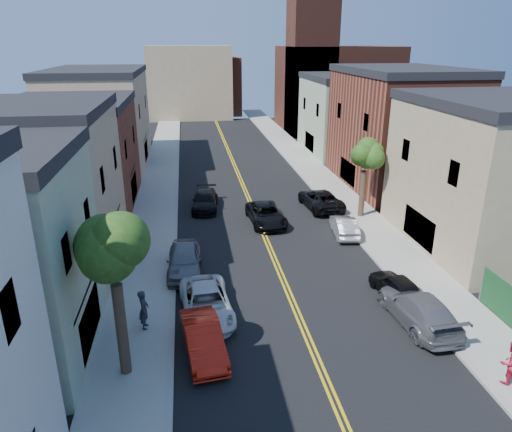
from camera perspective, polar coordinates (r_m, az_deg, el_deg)
name	(u,v)px	position (r m, az deg, el deg)	size (l,w,h in m)	color
sidewalk_left	(157,187)	(44.19, -11.86, 3.41)	(3.20, 100.00, 0.15)	gray
sidewalk_right	(324,180)	(45.94, 8.23, 4.29)	(3.20, 100.00, 0.15)	gray
curb_left	(177,187)	(44.11, -9.60, 3.53)	(0.30, 100.00, 0.15)	gray
curb_right	(306,181)	(45.48, 6.11, 4.22)	(0.30, 100.00, 0.15)	gray
bldg_left_tan_near	(31,194)	(29.85, -25.64, 2.44)	(9.00, 10.00, 9.00)	#998466
bldg_left_brick	(73,158)	(40.25, -21.29, 6.58)	(9.00, 12.00, 8.00)	brown
bldg_left_tan_far	(100,121)	(53.61, -18.35, 10.92)	(9.00, 16.00, 9.50)	#998466
bldg_right_tan	(491,179)	(33.42, 26.62, 4.05)	(9.00, 12.00, 9.00)	#998466
bldg_right_brick	(398,132)	(45.16, 16.83, 9.78)	(9.00, 14.00, 10.00)	brown
bldg_right_palegrn	(347,117)	(58.09, 10.98, 11.73)	(9.00, 12.00, 8.50)	gray
church	(330,81)	(72.73, 9.00, 15.92)	(16.20, 14.20, 22.60)	#4C2319
backdrop_left	(190,83)	(84.52, -8.03, 15.73)	(14.00, 8.00, 12.00)	#998466
backdrop_center	(212,86)	(88.72, -5.36, 15.40)	(10.00, 8.00, 10.00)	brown
tree_left_mid	(110,223)	(17.61, -17.31, -0.86)	(5.20, 5.20, 9.29)	#322519
tree_right_far	(367,143)	(35.43, 13.28, 8.61)	(4.40, 4.40, 8.03)	#322519
red_sedan	(203,339)	(20.93, -6.43, -14.62)	(1.53, 4.38, 1.44)	red
white_pickup	(206,303)	(23.45, -6.05, -10.44)	(2.36, 5.11, 1.42)	silver
grey_car_left	(184,260)	(27.60, -8.69, -5.30)	(1.93, 4.81, 1.64)	slate
black_car_left	(205,200)	(37.92, -6.20, 1.88)	(1.96, 4.82, 1.40)	black
grey_car_right	(419,309)	(24.02, 19.13, -10.57)	(2.18, 5.36, 1.56)	#5A5C62
black_car_right	(397,287)	(25.90, 16.75, -8.19)	(1.57, 3.91, 1.33)	black
silver_car_right	(344,226)	(33.15, 10.64, -1.21)	(1.40, 4.01, 1.32)	#A4A6AC
dark_car_right_far	(320,199)	(38.21, 7.82, 2.03)	(2.48, 5.38, 1.50)	black
black_suv_lane	(266,214)	(34.63, 1.22, 0.19)	(2.35, 5.10, 1.42)	black
pedestrian_left	(144,310)	(22.64, -13.45, -10.98)	(0.70, 0.46, 1.92)	#26272E
pedestrian_right	(510,363)	(21.37, 28.46, -15.37)	(0.89, 0.69, 1.83)	#B91C33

